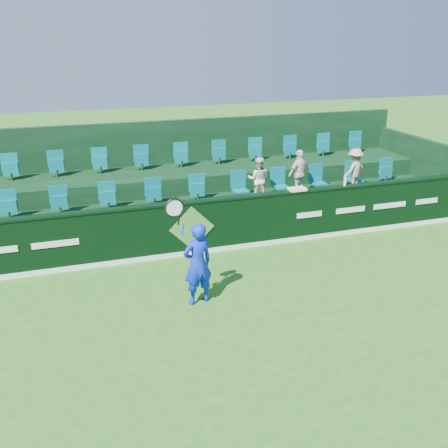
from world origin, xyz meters
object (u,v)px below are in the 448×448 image
object	(u,v)px
spectator_left	(258,179)
spectator_middle	(299,173)
tennis_player	(197,263)
towel	(297,189)
spectator_right	(354,170)
drinks_bottle	(345,182)

from	to	relation	value
spectator_left	spectator_middle	size ratio (longest dim) A/B	0.91
tennis_player	spectator_middle	bearing A→B (deg)	42.10
towel	spectator_right	bearing A→B (deg)	25.71
spectator_middle	spectator_right	bearing A→B (deg)	161.24
drinks_bottle	spectator_middle	bearing A→B (deg)	124.06
spectator_middle	towel	distance (m)	1.27
tennis_player	spectator_right	world-z (taller)	tennis_player
spectator_right	spectator_middle	bearing A→B (deg)	-18.38
spectator_left	spectator_middle	xyz separation A→B (m)	(1.21, 0.00, 0.06)
spectator_middle	spectator_left	bearing A→B (deg)	-18.76
tennis_player	drinks_bottle	size ratio (longest dim) A/B	10.76
towel	drinks_bottle	distance (m)	1.36
spectator_left	spectator_middle	distance (m)	1.21
spectator_left	drinks_bottle	distance (m)	2.26
tennis_player	drinks_bottle	xyz separation A→B (m)	(4.59, 2.34, 0.60)
drinks_bottle	spectator_right	bearing A→B (deg)	49.05
towel	drinks_bottle	xyz separation A→B (m)	(1.35, 0.00, 0.07)
spectator_middle	spectator_right	size ratio (longest dim) A/B	1.07
spectator_middle	towel	xyz separation A→B (m)	(-0.60, -1.12, -0.07)
spectator_right	drinks_bottle	world-z (taller)	spectator_right
spectator_left	drinks_bottle	xyz separation A→B (m)	(1.96, -1.12, 0.06)
spectator_right	drinks_bottle	size ratio (longest dim) A/B	5.74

